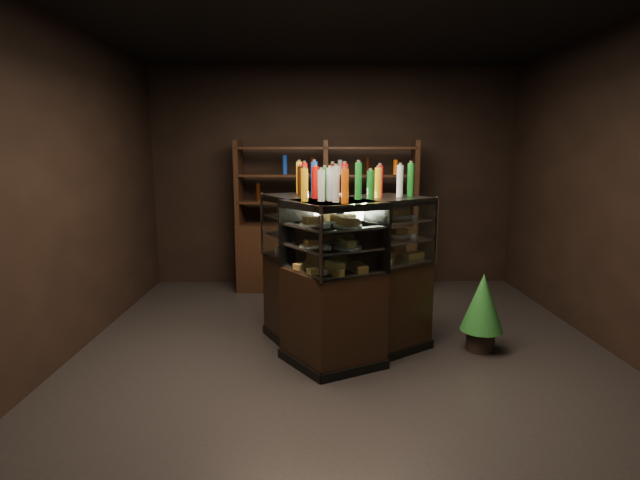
% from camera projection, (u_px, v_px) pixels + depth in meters
% --- Properties ---
extents(ground, '(5.00, 5.00, 0.00)m').
position_uv_depth(ground, '(344.00, 348.00, 4.77)').
color(ground, black).
rests_on(ground, ground).
extents(room_shell, '(5.02, 5.02, 3.01)m').
position_uv_depth(room_shell, '(345.00, 142.00, 4.43)').
color(room_shell, black).
rests_on(room_shell, ground).
extents(display_case, '(1.68, 1.49, 1.45)m').
position_uv_depth(display_case, '(339.00, 301.00, 4.63)').
color(display_case, black).
rests_on(display_case, ground).
extents(food_display, '(1.26, 1.18, 0.45)m').
position_uv_depth(food_display, '(339.00, 234.00, 4.51)').
color(food_display, '#C98348').
rests_on(food_display, display_case).
extents(bottles_top, '(1.10, 1.04, 0.30)m').
position_uv_depth(bottles_top, '(340.00, 182.00, 4.44)').
color(bottles_top, yellow).
rests_on(bottles_top, display_case).
extents(potted_conifer, '(0.39, 0.39, 0.84)m').
position_uv_depth(potted_conifer, '(483.00, 301.00, 4.65)').
color(potted_conifer, black).
rests_on(potted_conifer, ground).
extents(back_shelving, '(2.39, 0.56, 2.00)m').
position_uv_depth(back_shelving, '(326.00, 246.00, 6.68)').
color(back_shelving, black).
rests_on(back_shelving, ground).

